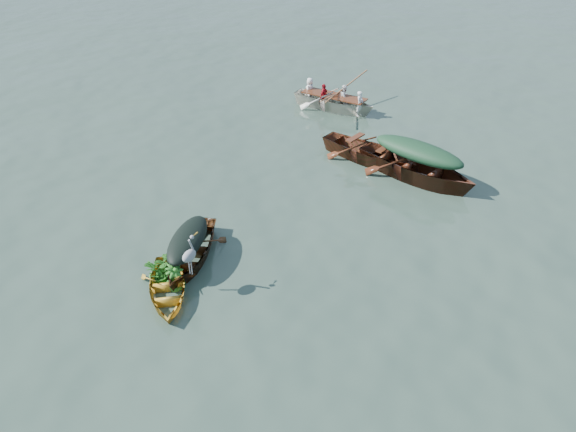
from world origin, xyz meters
The scene contains 13 objects.
ground centered at (0.00, 0.00, 0.00)m, with size 140.00×140.00×0.00m, color #354B3E.
yellow_dinghy centered at (-1.84, -1.93, 0.00)m, with size 1.17×2.70×0.70m, color #BA8124.
dark_covered_boat centered at (-2.14, -0.72, 0.00)m, with size 1.32×3.54×0.88m, color #4E2B12.
green_tarp_boat centered at (1.31, 5.54, 0.00)m, with size 1.58×5.09×1.23m, color #491B11.
open_wooden_boat centered at (-0.28, 5.94, 0.00)m, with size 1.40×4.49×1.05m, color maroon.
rowed_boat centered at (-2.94, 9.21, 0.00)m, with size 1.32×4.40×1.05m, color white.
dark_tarp_cover centered at (-2.14, -0.72, 0.64)m, with size 0.72×1.95×0.40m, color black.
green_tarp_cover centered at (1.31, 5.54, 0.88)m, with size 0.87×2.80×0.52m, color #14321F.
thwart_benches centered at (-0.28, 5.94, 0.55)m, with size 0.84×2.24×0.04m, color #4B2211, non-canonical shape.
heron centered at (-1.44, -1.55, 0.81)m, with size 0.28×0.40×0.92m, color #909498, non-canonical shape.
dinghy_weeds centered at (-2.16, -1.49, 0.65)m, with size 0.70×0.90×0.60m, color #28691B.
rowers centered at (-2.94, 9.21, 0.91)m, with size 1.19×3.08×0.76m, color silver.
oars centered at (-2.94, 9.21, 0.56)m, with size 2.60×0.60×0.06m, color #955E38, non-canonical shape.
Camera 1 is at (4.80, -8.83, 8.02)m, focal length 35.00 mm.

